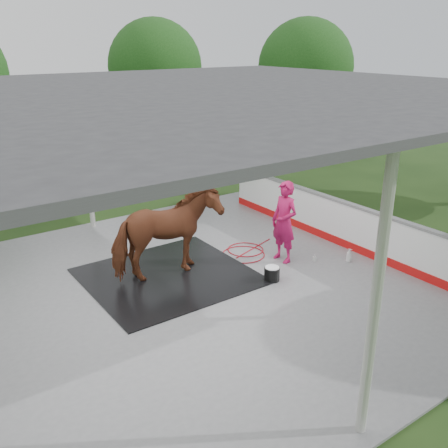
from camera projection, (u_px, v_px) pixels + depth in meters
ground at (180, 294)px, 10.25m from camera, size 100.00×100.00×0.00m
concrete_slab at (180, 293)px, 10.24m from camera, size 12.00×10.00×0.05m
pavilion_structure at (173, 97)px, 8.86m from camera, size 12.60×10.60×4.05m
dasher_board at (337, 222)px, 12.53m from camera, size 0.16×8.00×1.15m
tree_belt at (164, 101)px, 9.77m from camera, size 28.00×28.00×5.80m
rubber_mat at (168, 276)px, 10.90m from camera, size 3.41×3.19×0.03m
horse at (167, 234)px, 10.56m from camera, size 2.37×1.21×1.95m
handler at (284, 222)px, 11.38m from camera, size 0.50×0.72×1.90m
wash_bucket at (272, 273)px, 10.68m from camera, size 0.34×0.34×0.31m
soap_bottle_a at (349, 255)px, 11.57m from camera, size 0.17×0.17×0.32m
soap_bottle_b at (315, 258)px, 11.62m from camera, size 0.10×0.10×0.17m
hose_coil at (244, 252)px, 12.11m from camera, size 1.67×1.16×0.02m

